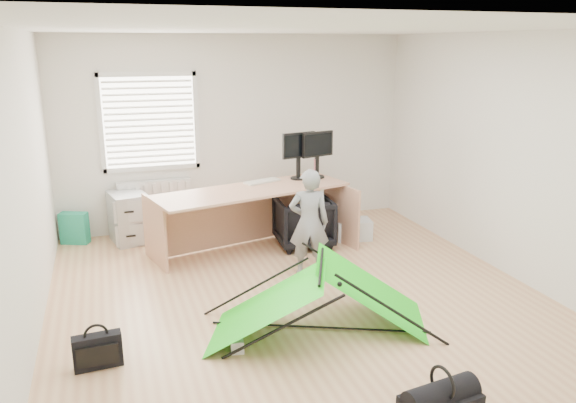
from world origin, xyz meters
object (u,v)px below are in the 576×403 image
object	(u,v)px
monitor_right	(317,161)
kite	(321,298)
desk	(253,221)
thermos	(316,168)
storage_crate	(353,229)
monitor_left	(298,162)
person	(309,223)
laptop_bag	(98,351)
office_chair	(304,222)
filing_cabinet	(129,217)

from	to	relation	value
monitor_right	kite	size ratio (longest dim) A/B	0.23
monitor_right	kite	distance (m)	2.73
desk	thermos	xyz separation A→B (m)	(0.98, 0.35, 0.54)
thermos	storage_crate	distance (m)	0.97
kite	thermos	bearing A→B (deg)	93.57
monitor_left	kite	distance (m)	2.66
person	laptop_bag	distance (m)	2.68
office_chair	person	distance (m)	1.02
monitor_left	kite	world-z (taller)	monitor_left
filing_cabinet	monitor_left	xyz separation A→B (m)	(2.19, -0.60, 0.73)
monitor_right	thermos	distance (m)	0.10
storage_crate	laptop_bag	world-z (taller)	laptop_bag
desk	monitor_right	distance (m)	1.22
desk	kite	distance (m)	2.14
desk	monitor_left	xyz separation A→B (m)	(0.72, 0.34, 0.65)
filing_cabinet	office_chair	size ratio (longest dim) A/B	0.94
office_chair	kite	world-z (taller)	office_chair
filing_cabinet	storage_crate	bearing A→B (deg)	-28.84
desk	filing_cabinet	world-z (taller)	desk
desk	thermos	world-z (taller)	thermos
thermos	storage_crate	world-z (taller)	thermos
desk	monitor_right	world-z (taller)	monitor_right
person	thermos	bearing A→B (deg)	-98.56
storage_crate	laptop_bag	size ratio (longest dim) A/B	1.23
kite	storage_crate	bearing A→B (deg)	82.30
monitor_left	person	world-z (taller)	monitor_left
monitor_right	monitor_left	bearing A→B (deg)	164.53
filing_cabinet	monitor_right	distance (m)	2.62
thermos	person	bearing A→B (deg)	-114.24
monitor_left	thermos	world-z (taller)	monitor_left
monitor_left	office_chair	distance (m)	0.79
kite	filing_cabinet	bearing A→B (deg)	140.25
filing_cabinet	desk	bearing A→B (deg)	-45.14
person	storage_crate	distance (m)	1.48
desk	thermos	bearing A→B (deg)	6.04
monitor_right	office_chair	bearing A→B (deg)	-150.73
monitor_right	thermos	size ratio (longest dim) A/B	1.90
filing_cabinet	laptop_bag	distance (m)	3.13
desk	office_chair	bearing A→B (deg)	-9.31
storage_crate	kite	bearing A→B (deg)	-121.25
filing_cabinet	monitor_left	world-z (taller)	monitor_left
monitor_right	person	bearing A→B (deg)	-130.09
thermos	person	world-z (taller)	person
thermos	laptop_bag	size ratio (longest dim) A/B	0.65
monitor_right	person	size ratio (longest dim) A/B	0.38
office_chair	storage_crate	size ratio (longest dim) A/B	1.50
filing_cabinet	thermos	bearing A→B (deg)	-25.93
person	office_chair	bearing A→B (deg)	-90.53
monitor_right	office_chair	xyz separation A→B (m)	(-0.28, -0.28, -0.74)
thermos	laptop_bag	xyz separation A→B (m)	(-2.86, -2.52, -0.81)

